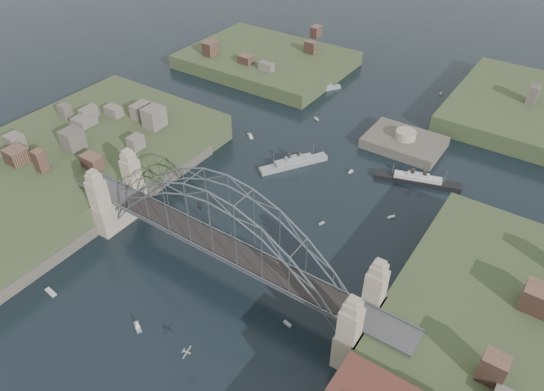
{
  "coord_description": "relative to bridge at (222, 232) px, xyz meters",
  "views": [
    {
      "loc": [
        49.84,
        -55.29,
        79.62
      ],
      "look_at": [
        0.0,
        18.0,
        10.0
      ],
      "focal_mm": 32.72,
      "sensor_mm": 36.0,
      "label": 1
    }
  ],
  "objects": [
    {
      "name": "small_boat_a",
      "position": [
        -19.86,
        14.84,
        -12.17
      ],
      "size": [
        2.0,
        2.19,
        0.45
      ],
      "color": "silver",
      "rests_on": "ground"
    },
    {
      "name": "ocean_liner",
      "position": [
        21.95,
        55.08,
        -11.46
      ],
      "size": [
        22.55,
        9.68,
        5.56
      ],
      "color": "black",
      "rests_on": "ground"
    },
    {
      "name": "ground",
      "position": [
        0.0,
        0.0,
        -12.32
      ],
      "size": [
        500.0,
        500.0,
        0.0
      ],
      "primitive_type": "plane",
      "color": "black",
      "rests_on": "ground"
    },
    {
      "name": "aeroplane",
      "position": [
        8.6,
        -21.41,
        -7.78
      ],
      "size": [
        1.54,
        2.77,
        0.4
      ],
      "color": "#A5A8AC"
    },
    {
      "name": "small_boat_j",
      "position": [
        -26.83,
        -24.52,
        -12.17
      ],
      "size": [
        3.1,
        1.3,
        0.45
      ],
      "color": "silver",
      "rests_on": "ground"
    },
    {
      "name": "shore_west",
      "position": [
        -57.32,
        0.0,
        -10.35
      ],
      "size": [
        50.5,
        90.0,
        12.0
      ],
      "color": "#374727",
      "rests_on": "ground"
    },
    {
      "name": "bridge",
      "position": [
        0.0,
        0.0,
        0.0
      ],
      "size": [
        84.0,
        13.8,
        24.6
      ],
      "color": "#4A4A4D",
      "rests_on": "ground"
    },
    {
      "name": "headland_nw",
      "position": [
        -55.0,
        95.0,
        -11.82
      ],
      "size": [
        60.0,
        45.0,
        9.0
      ],
      "primitive_type": "cube",
      "color": "#374727",
      "rests_on": "ground"
    },
    {
      "name": "small_boat_e",
      "position": [
        -29.21,
        49.01,
        -12.04
      ],
      "size": [
        3.1,
        2.71,
        1.43
      ],
      "color": "silver",
      "rests_on": "ground"
    },
    {
      "name": "fort_island",
      "position": [
        12.0,
        70.0,
        -12.66
      ],
      "size": [
        22.0,
        16.0,
        9.4
      ],
      "color": "#4F493F",
      "rests_on": "ground"
    },
    {
      "name": "naval_cruiser_near",
      "position": [
        -9.77,
        43.18,
        -11.38
      ],
      "size": [
        13.21,
        18.44,
        6.06
      ],
      "color": "#969B9E",
      "rests_on": "ground"
    },
    {
      "name": "small_boat_k",
      "position": [
        9.52,
        109.76,
        -12.03
      ],
      "size": [
        0.62,
        1.65,
        1.43
      ],
      "color": "silver",
      "rests_on": "ground"
    },
    {
      "name": "small_boat_b",
      "position": [
        9.03,
        26.04,
        -12.17
      ],
      "size": [
        1.03,
        1.7,
        0.45
      ],
      "color": "silver",
      "rests_on": "ground"
    },
    {
      "name": "small_boat_l",
      "position": [
        -36.0,
        34.93,
        -11.56
      ],
      "size": [
        3.06,
        2.3,
        2.38
      ],
      "color": "silver",
      "rests_on": "ground"
    },
    {
      "name": "small_boat_i",
      "position": [
        35.83,
        11.99,
        -12.17
      ],
      "size": [
        2.27,
        2.51,
        0.45
      ],
      "color": "silver",
      "rests_on": "ground"
    },
    {
      "name": "small_boat_m",
      "position": [
        18.31,
        -3.53,
        -12.17
      ],
      "size": [
        1.94,
        0.98,
        0.45
      ],
      "color": "silver",
      "rests_on": "ground"
    },
    {
      "name": "small_boat_f",
      "position": [
        5.0,
        49.37,
        -12.03
      ],
      "size": [
        0.91,
        1.75,
        1.43
      ],
      "color": "silver",
      "rests_on": "ground"
    },
    {
      "name": "small_boat_c",
      "position": [
        -5.36,
        -20.55,
        -11.52
      ],
      "size": [
        2.83,
        2.09,
        2.38
      ],
      "color": "silver",
      "rests_on": "ground"
    },
    {
      "name": "small_boat_h",
      "position": [
        -17.77,
        69.45,
        -12.03
      ],
      "size": [
        2.09,
        1.28,
        1.43
      ],
      "color": "silver",
      "rests_on": "ground"
    },
    {
      "name": "small_boat_d",
      "position": [
        22.1,
        37.79,
        -12.17
      ],
      "size": [
        1.58,
        1.93,
        0.45
      ],
      "color": "silver",
      "rests_on": "ground"
    },
    {
      "name": "naval_cruiser_far",
      "position": [
        -26.3,
        88.81,
        -11.6
      ],
      "size": [
        9.05,
        12.49,
        4.62
      ],
      "color": "#969B9E",
      "rests_on": "ground"
    }
  ]
}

